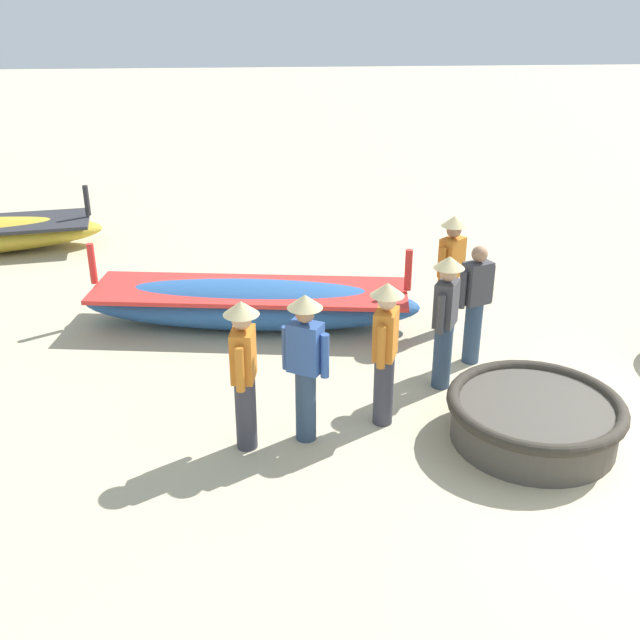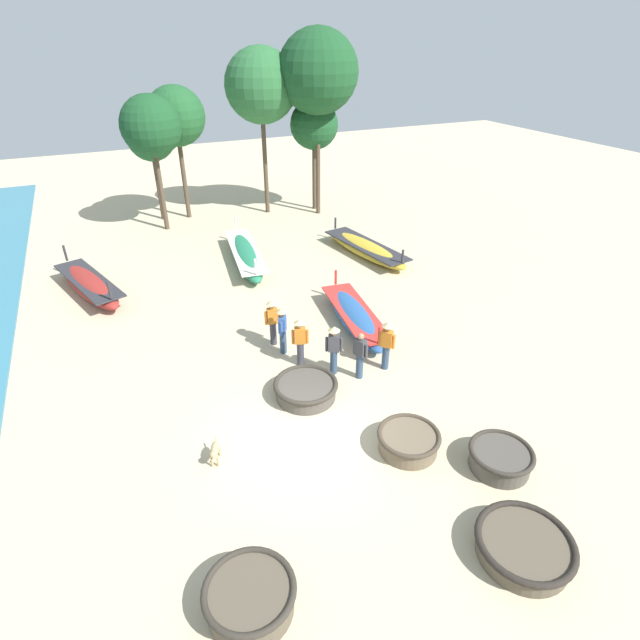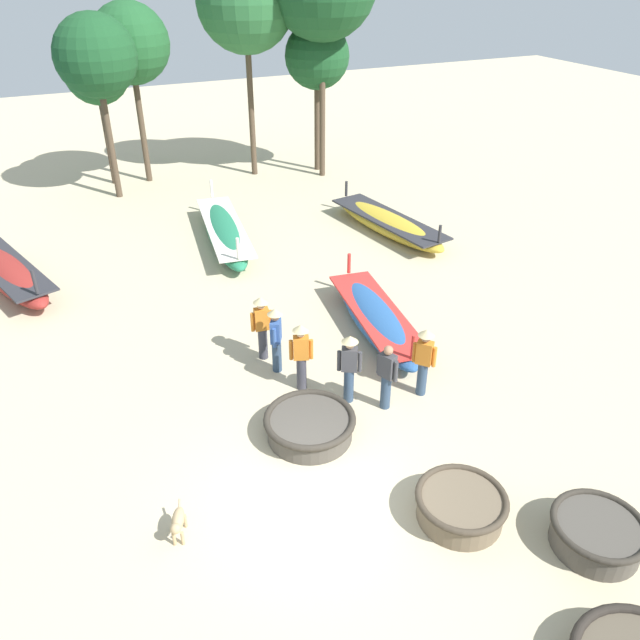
{
  "view_description": "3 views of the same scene",
  "coord_description": "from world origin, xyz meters",
  "px_view_note": "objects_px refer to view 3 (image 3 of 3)",
  "views": [
    {
      "loc": [
        -5.96,
        4.36,
        4.48
      ],
      "look_at": [
        1.77,
        3.76,
        0.99
      ],
      "focal_mm": 42.0,
      "sensor_mm": 36.0,
      "label": 1
    },
    {
      "loc": [
        -3.7,
        -9.0,
        9.24
      ],
      "look_at": [
        2.3,
        4.2,
        0.78
      ],
      "focal_mm": 28.0,
      "sensor_mm": 36.0,
      "label": 2
    },
    {
      "loc": [
        -3.16,
        -7.33,
        8.59
      ],
      "look_at": [
        2.06,
        4.17,
        0.98
      ],
      "focal_mm": 35.0,
      "sensor_mm": 36.0,
      "label": 3
    }
  ],
  "objects_px": {
    "coracle_front_right": "(597,533)",
    "coracle_nearest": "(461,505)",
    "fisherman_by_coracle": "(262,324)",
    "fisherman_hauling": "(349,364)",
    "fisherman_crouching": "(276,336)",
    "tree_rightmost": "(96,72)",
    "tree_center": "(317,56)",
    "long_boat_ochre_hull": "(9,274)",
    "tree_left_mid": "(96,57)",
    "dog": "(178,522)",
    "tree_right_mid": "(245,2)",
    "fisherman_with_hat": "(387,375)",
    "coracle_upturned": "(310,425)",
    "tree_tall_back": "(130,44)",
    "long_boat_white_hull": "(376,319)",
    "fisherman_standing_right": "(301,353)",
    "fisherman_standing_left": "(424,358)",
    "long_boat_red_hull": "(225,232)",
    "long_boat_blue_hull": "(388,223)"
  },
  "relations": [
    {
      "from": "long_boat_ochre_hull",
      "to": "coracle_front_right",
      "type": "bearing_deg",
      "value": -58.56
    },
    {
      "from": "coracle_front_right",
      "to": "tree_rightmost",
      "type": "height_order",
      "value": "tree_rightmost"
    },
    {
      "from": "long_boat_blue_hull",
      "to": "tree_tall_back",
      "type": "bearing_deg",
      "value": 125.46
    },
    {
      "from": "coracle_upturned",
      "to": "tree_tall_back",
      "type": "xyz_separation_m",
      "value": [
        0.24,
        17.58,
        5.07
      ]
    },
    {
      "from": "long_boat_ochre_hull",
      "to": "fisherman_standing_right",
      "type": "bearing_deg",
      "value": -54.02
    },
    {
      "from": "long_boat_white_hull",
      "to": "coracle_upturned",
      "type": "bearing_deg",
      "value": -136.59
    },
    {
      "from": "tree_left_mid",
      "to": "tree_center",
      "type": "relative_size",
      "value": 1.1
    },
    {
      "from": "coracle_nearest",
      "to": "long_boat_white_hull",
      "type": "relative_size",
      "value": 0.33
    },
    {
      "from": "tree_left_mid",
      "to": "fisherman_standing_right",
      "type": "bearing_deg",
      "value": -83.26
    },
    {
      "from": "fisherman_hauling",
      "to": "tree_rightmost",
      "type": "xyz_separation_m",
      "value": [
        -2.38,
        17.14,
        3.43
      ]
    },
    {
      "from": "fisherman_by_coracle",
      "to": "fisherman_hauling",
      "type": "distance_m",
      "value": 2.59
    },
    {
      "from": "coracle_upturned",
      "to": "coracle_nearest",
      "type": "bearing_deg",
      "value": -63.19
    },
    {
      "from": "dog",
      "to": "tree_right_mid",
      "type": "distance_m",
      "value": 20.57
    },
    {
      "from": "fisherman_standing_right",
      "to": "fisherman_with_hat",
      "type": "bearing_deg",
      "value": -44.69
    },
    {
      "from": "fisherman_standing_left",
      "to": "dog",
      "type": "relative_size",
      "value": 2.55
    },
    {
      "from": "coracle_front_right",
      "to": "tree_center",
      "type": "height_order",
      "value": "tree_center"
    },
    {
      "from": "fisherman_standing_right",
      "to": "tree_right_mid",
      "type": "relative_size",
      "value": 0.19
    },
    {
      "from": "fisherman_hauling",
      "to": "fisherman_standing_right",
      "type": "bearing_deg",
      "value": 132.49
    },
    {
      "from": "long_boat_ochre_hull",
      "to": "long_boat_red_hull",
      "type": "bearing_deg",
      "value": 3.96
    },
    {
      "from": "coracle_front_right",
      "to": "fisherman_hauling",
      "type": "bearing_deg",
      "value": 111.01
    },
    {
      "from": "coracle_front_right",
      "to": "tree_left_mid",
      "type": "xyz_separation_m",
      "value": [
        -4.46,
        20.53,
        4.89
      ]
    },
    {
      "from": "fisherman_with_hat",
      "to": "fisherman_by_coracle",
      "type": "relative_size",
      "value": 0.94
    },
    {
      "from": "coracle_nearest",
      "to": "long_boat_white_hull",
      "type": "xyz_separation_m",
      "value": [
        1.67,
        6.05,
        0.05
      ]
    },
    {
      "from": "tree_tall_back",
      "to": "tree_left_mid",
      "type": "distance_m",
      "value": 2.1
    },
    {
      "from": "long_boat_ochre_hull",
      "to": "tree_right_mid",
      "type": "relative_size",
      "value": 0.6
    },
    {
      "from": "tree_tall_back",
      "to": "tree_left_mid",
      "type": "relative_size",
      "value": 1.03
    },
    {
      "from": "fisherman_standing_left",
      "to": "fisherman_with_hat",
      "type": "height_order",
      "value": "fisherman_standing_left"
    },
    {
      "from": "long_boat_ochre_hull",
      "to": "tree_tall_back",
      "type": "relative_size",
      "value": 0.75
    },
    {
      "from": "tree_rightmost",
      "to": "tree_center",
      "type": "bearing_deg",
      "value": -11.95
    },
    {
      "from": "fisherman_with_hat",
      "to": "tree_left_mid",
      "type": "bearing_deg",
      "value": 101.01
    },
    {
      "from": "tree_left_mid",
      "to": "tree_rightmost",
      "type": "relative_size",
      "value": 1.18
    },
    {
      "from": "coracle_front_right",
      "to": "coracle_nearest",
      "type": "bearing_deg",
      "value": 139.95
    },
    {
      "from": "long_boat_white_hull",
      "to": "tree_left_mid",
      "type": "distance_m",
      "value": 14.62
    },
    {
      "from": "coracle_front_right",
      "to": "dog",
      "type": "relative_size",
      "value": 2.38
    },
    {
      "from": "fisherman_with_hat",
      "to": "fisherman_hauling",
      "type": "relative_size",
      "value": 0.94
    },
    {
      "from": "dog",
      "to": "tree_center",
      "type": "xyz_separation_m",
      "value": [
        10.4,
        17.48,
        4.32
      ]
    },
    {
      "from": "coracle_front_right",
      "to": "fisherman_standing_left",
      "type": "height_order",
      "value": "fisherman_standing_left"
    },
    {
      "from": "tree_rightmost",
      "to": "coracle_upturned",
      "type": "bearing_deg",
      "value": -86.36
    },
    {
      "from": "fisherman_by_coracle",
      "to": "dog",
      "type": "xyz_separation_m",
      "value": [
        -3.13,
        -4.48,
        -0.59
      ]
    },
    {
      "from": "dog",
      "to": "tree_center",
      "type": "distance_m",
      "value": 20.8
    },
    {
      "from": "fisherman_crouching",
      "to": "long_boat_ochre_hull",
      "type": "bearing_deg",
      "value": 127.9
    },
    {
      "from": "long_boat_ochre_hull",
      "to": "fisherman_standing_left",
      "type": "relative_size",
      "value": 3.11
    },
    {
      "from": "tree_tall_back",
      "to": "tree_left_mid",
      "type": "height_order",
      "value": "tree_tall_back"
    },
    {
      "from": "fisherman_by_coracle",
      "to": "fisherman_hauling",
      "type": "relative_size",
      "value": 1.0
    },
    {
      "from": "fisherman_standing_left",
      "to": "tree_right_mid",
      "type": "height_order",
      "value": "tree_right_mid"
    },
    {
      "from": "coracle_upturned",
      "to": "long_boat_red_hull",
      "type": "distance_m",
      "value": 10.11
    },
    {
      "from": "fisherman_hauling",
      "to": "tree_right_mid",
      "type": "height_order",
      "value": "tree_right_mid"
    },
    {
      "from": "fisherman_with_hat",
      "to": "tree_right_mid",
      "type": "distance_m",
      "value": 17.64
    },
    {
      "from": "fisherman_standing_left",
      "to": "fisherman_crouching",
      "type": "bearing_deg",
      "value": 140.39
    },
    {
      "from": "coracle_nearest",
      "to": "fisherman_crouching",
      "type": "relative_size",
      "value": 0.96
    }
  ]
}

